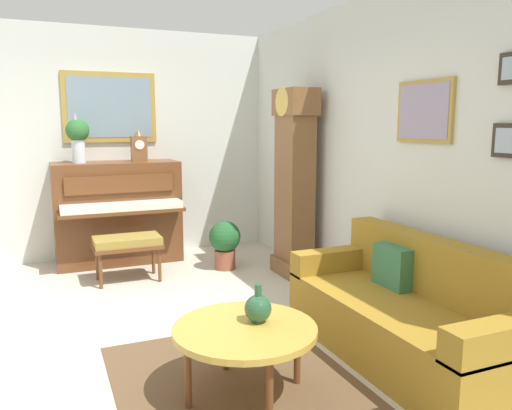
{
  "coord_description": "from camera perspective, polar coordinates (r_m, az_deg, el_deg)",
  "views": [
    {
      "loc": [
        3.89,
        -0.41,
        1.66
      ],
      "look_at": [
        -0.15,
        1.3,
        0.95
      ],
      "focal_mm": 35.43,
      "sensor_mm": 36.0,
      "label": 1
    }
  ],
  "objects": [
    {
      "name": "wall_left",
      "position": [
        6.51,
        -19.39,
        6.5
      ],
      "size": [
        0.13,
        4.9,
        2.8
      ],
      "color": "silver",
      "rests_on": "ground_plane"
    },
    {
      "name": "ground_plane",
      "position": [
        4.27,
        -16.02,
        -14.78
      ],
      "size": [
        6.4,
        6.0,
        0.1
      ],
      "primitive_type": "cube",
      "color": "beige"
    },
    {
      "name": "couch",
      "position": [
        3.83,
        16.73,
        -11.79
      ],
      "size": [
        1.9,
        0.8,
        0.84
      ],
      "color": "olive",
      "rests_on": "ground_plane"
    },
    {
      "name": "flower_vase",
      "position": [
        6.13,
        -19.48,
        7.42
      ],
      "size": [
        0.26,
        0.26,
        0.58
      ],
      "color": "silver",
      "rests_on": "piano"
    },
    {
      "name": "green_jug",
      "position": [
        3.18,
        0.22,
        -11.58
      ],
      "size": [
        0.17,
        0.17,
        0.24
      ],
      "color": "#234C33",
      "rests_on": "coffee_table"
    },
    {
      "name": "mantel_clock",
      "position": [
        6.22,
        -13.09,
        6.4
      ],
      "size": [
        0.13,
        0.18,
        0.38
      ],
      "color": "brown",
      "rests_on": "piano"
    },
    {
      "name": "piano",
      "position": [
        6.26,
        -15.32,
        -0.76
      ],
      "size": [
        0.87,
        1.44,
        1.21
      ],
      "color": "brown",
      "rests_on": "ground_plane"
    },
    {
      "name": "coffee_table",
      "position": [
        3.15,
        -1.26,
        -14.09
      ],
      "size": [
        0.88,
        0.88,
        0.44
      ],
      "color": "gold",
      "rests_on": "ground_plane"
    },
    {
      "name": "wall_back",
      "position": [
        4.8,
        12.99,
        5.92
      ],
      "size": [
        5.3,
        0.13,
        2.8
      ],
      "color": "silver",
      "rests_on": "ground_plane"
    },
    {
      "name": "piano_bench",
      "position": [
        5.5,
        -14.32,
        -4.24
      ],
      "size": [
        0.42,
        0.7,
        0.48
      ],
      "color": "brown",
      "rests_on": "ground_plane"
    },
    {
      "name": "grandfather_clock",
      "position": [
        5.49,
        4.36,
        1.92
      ],
      "size": [
        0.52,
        0.34,
        2.03
      ],
      "color": "brown",
      "rests_on": "ground_plane"
    },
    {
      "name": "potted_plant",
      "position": [
        5.8,
        -3.54,
        -4.13
      ],
      "size": [
        0.36,
        0.36,
        0.56
      ],
      "color": "#935138",
      "rests_on": "ground_plane"
    },
    {
      "name": "area_rug",
      "position": [
        3.31,
        -1.09,
        -20.81
      ],
      "size": [
        2.1,
        1.5,
        0.01
      ],
      "primitive_type": "cube",
      "color": "brown",
      "rests_on": "ground_plane"
    }
  ]
}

